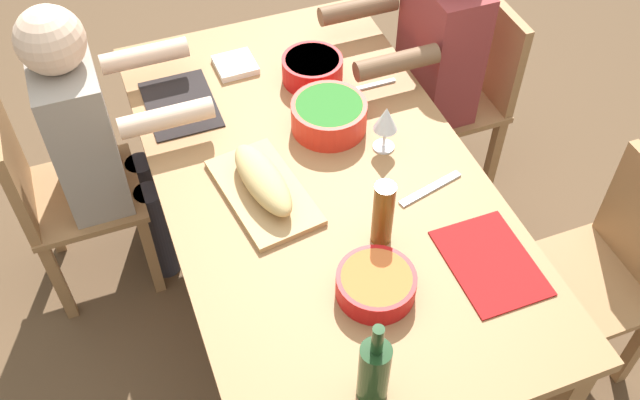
# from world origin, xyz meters

# --- Properties ---
(ground_plane) EXTENTS (8.00, 8.00, 0.00)m
(ground_plane) POSITION_xyz_m (0.00, 0.00, 0.00)
(ground_plane) COLOR brown
(dining_table) EXTENTS (1.76, 0.98, 0.74)m
(dining_table) POSITION_xyz_m (0.00, 0.00, 0.66)
(dining_table) COLOR #9E7044
(dining_table) RESTS_ON ground_plane
(chair_near_left) EXTENTS (0.40, 0.40, 0.85)m
(chair_near_left) POSITION_xyz_m (-0.48, -0.81, 0.48)
(chair_near_left) COLOR #9E7044
(chair_near_left) RESTS_ON ground_plane
(diner_near_left) EXTENTS (0.41, 0.53, 1.20)m
(diner_near_left) POSITION_xyz_m (-0.48, -0.63, 0.70)
(diner_near_left) COLOR #2D2D38
(diner_near_left) RESTS_ON ground_plane
(chair_far_left) EXTENTS (0.40, 0.40, 0.85)m
(chair_far_left) POSITION_xyz_m (-0.48, 0.81, 0.48)
(chair_far_left) COLOR #9E7044
(chair_far_left) RESTS_ON ground_plane
(diner_far_left) EXTENTS (0.41, 0.53, 1.20)m
(diner_far_left) POSITION_xyz_m (-0.48, 0.63, 0.70)
(diner_far_left) COLOR #2D2D38
(diner_far_left) RESTS_ON ground_plane
(chair_far_right) EXTENTS (0.40, 0.40, 0.85)m
(chair_far_right) POSITION_xyz_m (0.48, 0.81, 0.48)
(chair_far_right) COLOR #9E7044
(chair_far_right) RESTS_ON ground_plane
(serving_bowl_salad) EXTENTS (0.21, 0.21, 0.09)m
(serving_bowl_salad) POSITION_xyz_m (-0.45, 0.14, 0.79)
(serving_bowl_salad) COLOR red
(serving_bowl_salad) RESTS_ON dining_table
(serving_bowl_fruit) EXTENTS (0.22, 0.22, 0.07)m
(serving_bowl_fruit) POSITION_xyz_m (0.46, -0.01, 0.78)
(serving_bowl_fruit) COLOR red
(serving_bowl_fruit) RESTS_ON dining_table
(serving_bowl_greens) EXTENTS (0.25, 0.25, 0.10)m
(serving_bowl_greens) POSITION_xyz_m (-0.20, 0.11, 0.80)
(serving_bowl_greens) COLOR red
(serving_bowl_greens) RESTS_ON dining_table
(cutting_board) EXTENTS (0.43, 0.28, 0.02)m
(cutting_board) POSITION_xyz_m (0.01, -0.19, 0.75)
(cutting_board) COLOR tan
(cutting_board) RESTS_ON dining_table
(bread_loaf) EXTENTS (0.33, 0.15, 0.09)m
(bread_loaf) POSITION_xyz_m (0.01, -0.19, 0.81)
(bread_loaf) COLOR tan
(bread_loaf) RESTS_ON cutting_board
(wine_bottle) EXTENTS (0.08, 0.08, 0.29)m
(wine_bottle) POSITION_xyz_m (0.73, -0.14, 0.85)
(wine_bottle) COLOR #193819
(wine_bottle) RESTS_ON dining_table
(beer_bottle) EXTENTS (0.06, 0.06, 0.22)m
(beer_bottle) POSITION_xyz_m (0.29, 0.08, 0.85)
(beer_bottle) COLOR brown
(beer_bottle) RESTS_ON dining_table
(wine_glass) EXTENTS (0.08, 0.08, 0.17)m
(wine_glass) POSITION_xyz_m (-0.05, 0.24, 0.86)
(wine_glass) COLOR silver
(wine_glass) RESTS_ON dining_table
(placemat_near_left) EXTENTS (0.32, 0.23, 0.01)m
(placemat_near_left) POSITION_xyz_m (-0.48, -0.33, 0.74)
(placemat_near_left) COLOR black
(placemat_near_left) RESTS_ON dining_table
(fork_far_left) EXTENTS (0.02, 0.17, 0.01)m
(fork_far_left) POSITION_xyz_m (-0.34, 0.33, 0.74)
(fork_far_left) COLOR silver
(fork_far_left) RESTS_ON dining_table
(placemat_far_right) EXTENTS (0.32, 0.23, 0.01)m
(placemat_far_right) POSITION_xyz_m (0.48, 0.33, 0.74)
(placemat_far_right) COLOR maroon
(placemat_far_right) RESTS_ON dining_table
(carving_knife) EXTENTS (0.08, 0.23, 0.01)m
(carving_knife) POSITION_xyz_m (0.17, 0.30, 0.74)
(carving_knife) COLOR silver
(carving_knife) RESTS_ON dining_table
(napkin_stack) EXTENTS (0.14, 0.14, 0.02)m
(napkin_stack) POSITION_xyz_m (-0.61, -0.09, 0.75)
(napkin_stack) COLOR white
(napkin_stack) RESTS_ON dining_table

